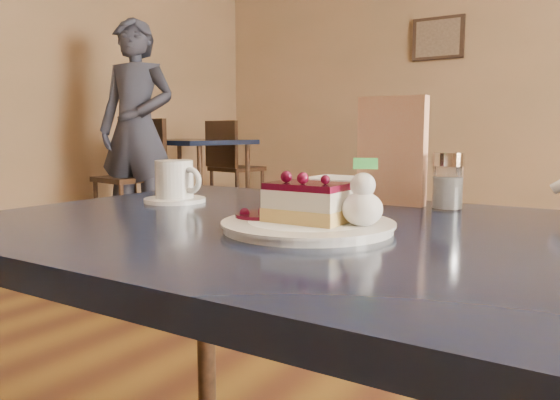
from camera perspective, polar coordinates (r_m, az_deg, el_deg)
The scene contains 11 objects.
main_table at distance 0.81m, azimuth 4.49°, elevation -7.64°, with size 1.10×0.75×0.68m.
dessert_plate at distance 0.76m, azimuth 2.94°, elevation -2.74°, with size 0.23×0.23×0.01m, color white.
cheesecake_slice at distance 0.75m, azimuth 2.95°, elevation -0.28°, with size 0.11×0.08×0.05m.
whipped_cream at distance 0.73m, azimuth 8.61°, elevation -0.90°, with size 0.05×0.05×0.05m.
berry_sauce at distance 0.79m, azimuth -2.09°, elevation -1.63°, with size 0.07×0.07×0.01m, color black.
coffee_set at distance 1.07m, azimuth -10.88°, elevation 1.68°, with size 0.13×0.12×0.08m.
menu_card at distance 1.03m, azimuth 11.60°, elevation 5.04°, with size 0.13×0.03×0.20m, color beige.
sugar_shaker at distance 0.99m, azimuth 17.13°, elevation 1.95°, with size 0.05×0.05×0.10m.
napkin_stack at distance 1.09m, azimuth 6.04°, elevation 1.19°, with size 0.11×0.11×0.05m, color white.
bg_table_far_left at distance 4.94m, azimuth -9.41°, elevation -1.55°, with size 1.08×1.79×1.19m.
patron at distance 4.31m, azimuth -14.74°, elevation 7.14°, with size 0.60×0.40×1.65m, color #272936.
Camera 1 is at (0.22, -0.37, 0.82)m, focal length 35.00 mm.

